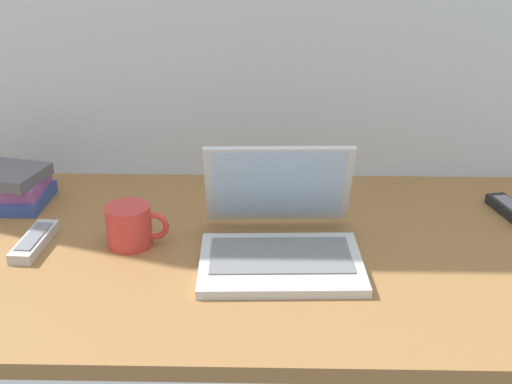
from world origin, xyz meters
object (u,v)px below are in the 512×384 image
coffee_mug (130,225)px  book_stack (10,187)px  laptop (280,235)px  remote_control_far (35,241)px

coffee_mug → book_stack: coffee_mug is taller
laptop → book_stack: (-0.62, 0.23, -0.00)m
laptop → coffee_mug: (-0.30, 0.04, -0.00)m
remote_control_far → book_stack: book_stack is taller
laptop → remote_control_far: (-0.50, 0.02, -0.03)m
laptop → remote_control_far: size_ratio=1.95×
coffee_mug → book_stack: bearing=148.6°
laptop → remote_control_far: bearing=177.2°
remote_control_far → book_stack: bearing=120.8°
coffee_mug → laptop: bearing=-6.8°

